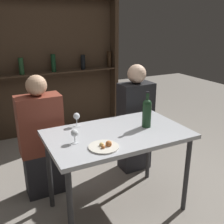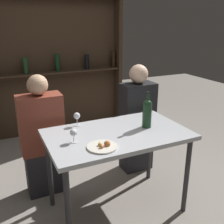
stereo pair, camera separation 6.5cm
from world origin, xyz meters
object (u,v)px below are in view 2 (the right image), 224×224
food_plate_0 (103,146)px  seated_person_left (43,140)px  wine_glass_0 (77,116)px  wine_glass_1 (74,133)px  wine_bottle (147,112)px  seated_person_right (137,122)px

food_plate_0 → seated_person_left: 0.85m
wine_glass_0 → wine_glass_1: size_ratio=1.13×
wine_bottle → wine_glass_1: size_ratio=2.94×
wine_glass_0 → food_plate_0: 0.50m
wine_glass_1 → food_plate_0: (0.17, -0.18, -0.06)m
wine_glass_1 → seated_person_right: seated_person_right is taller
wine_bottle → wine_glass_0: (-0.55, 0.29, -0.05)m
wine_bottle → seated_person_right: bearing=67.2°
seated_person_left → seated_person_right: (1.06, 0.00, 0.02)m
wine_glass_1 → food_plate_0: bearing=-47.1°
wine_bottle → seated_person_left: size_ratio=0.27×
food_plate_0 → seated_person_right: 1.08m
wine_glass_0 → food_plate_0: bearing=-85.7°
food_plate_0 → seated_person_left: bearing=112.4°
food_plate_0 → seated_person_right: bearing=45.5°
wine_bottle → food_plate_0: size_ratio=1.41×
wine_bottle → wine_glass_1: wine_bottle is taller
wine_glass_0 → seated_person_right: 0.87m
wine_glass_1 → food_plate_0: size_ratio=0.48×
seated_person_left → seated_person_right: seated_person_right is taller
wine_glass_0 → wine_glass_1: (-0.13, -0.32, -0.01)m
wine_glass_0 → food_plate_0: size_ratio=0.54×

